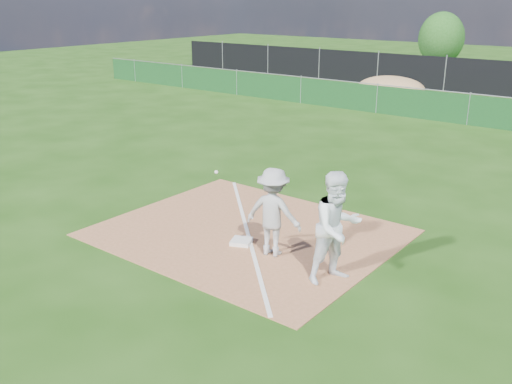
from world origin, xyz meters
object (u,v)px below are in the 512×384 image
at_px(play_at_first, 273,212).
at_px(tree_left, 441,38).
at_px(runner, 337,228).
at_px(car_left, 456,69).
at_px(first_base, 241,241).

distance_m(play_at_first, tree_left, 34.75).
relative_size(play_at_first, runner, 1.10).
xyz_separation_m(runner, tree_left, (-11.09, 33.56, 0.96)).
bearing_deg(play_at_first, car_left, 102.47).
height_order(first_base, tree_left, tree_left).
bearing_deg(car_left, tree_left, 43.52).
relative_size(play_at_first, tree_left, 0.59).
height_order(play_at_first, car_left, play_at_first).
bearing_deg(runner, tree_left, 42.23).
relative_size(play_at_first, car_left, 0.55).
relative_size(car_left, tree_left, 1.07).
xyz_separation_m(first_base, car_left, (-5.03, 26.43, 0.65)).
bearing_deg(runner, first_base, 109.78).
bearing_deg(first_base, car_left, 100.78).
bearing_deg(tree_left, car_left, -61.83).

